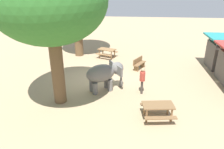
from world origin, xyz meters
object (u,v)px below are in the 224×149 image
at_px(market_stall_teal, 222,54).
at_px(picnic_table_near, 107,51).
at_px(shade_tree_secondary, 50,1).
at_px(picnic_table_far, 158,108).
at_px(elephant, 105,74).
at_px(wooden_bench, 139,63).
at_px(person_handler, 142,79).

bearing_deg(market_stall_teal, picnic_table_near, -100.04).
xyz_separation_m(shade_tree_secondary, picnic_table_near, (-7.98, 1.68, -4.81)).
relative_size(picnic_table_near, picnic_table_far, 1.15).
xyz_separation_m(elephant, shade_tree_secondary, (1.67, -2.30, 4.31)).
distance_m(picnic_table_far, market_stall_teal, 9.34).
xyz_separation_m(elephant, wooden_bench, (-3.79, 2.16, -0.62)).
xyz_separation_m(person_handler, wooden_bench, (-3.99, -0.12, -0.48)).
height_order(picnic_table_near, picnic_table_far, same).
bearing_deg(wooden_bench, market_stall_teal, 126.35).
distance_m(elephant, person_handler, 2.30).
bearing_deg(person_handler, shade_tree_secondary, 19.34).
relative_size(elephant, picnic_table_near, 1.22).
xyz_separation_m(elephant, person_handler, (0.20, 2.28, -0.15)).
height_order(wooden_bench, picnic_table_near, wooden_bench).
relative_size(person_handler, market_stall_teal, 0.64).
relative_size(shade_tree_secondary, picnic_table_near, 3.90).
distance_m(wooden_bench, picnic_table_near, 3.75).
height_order(person_handler, wooden_bench, person_handler).
height_order(person_handler, market_stall_teal, market_stall_teal).
bearing_deg(market_stall_teal, elephant, -61.08).
bearing_deg(person_handler, picnic_table_near, -64.40).
xyz_separation_m(picnic_table_near, picnic_table_far, (9.14, 3.60, 0.00)).
xyz_separation_m(picnic_table_near, market_stall_teal, (1.61, 9.11, 0.55)).
xyz_separation_m(picnic_table_far, market_stall_teal, (-7.52, 5.51, 0.55)).
relative_size(wooden_bench, picnic_table_near, 0.73).
xyz_separation_m(person_handler, picnic_table_far, (2.63, 0.70, -0.36)).
bearing_deg(market_stall_teal, shade_tree_secondary, -59.46).
bearing_deg(wooden_bench, picnic_table_far, 35.29).
relative_size(person_handler, picnic_table_far, 0.96).
relative_size(elephant, picnic_table_far, 1.40).
relative_size(wooden_bench, picnic_table_far, 0.84).
height_order(elephant, picnic_table_far, elephant).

